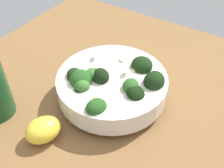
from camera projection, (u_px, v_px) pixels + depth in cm
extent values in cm
cube|color=brown|center=(102.00, 95.00, 62.48)|extent=(71.05, 71.05, 4.12)
cylinder|color=silver|center=(112.00, 95.00, 58.52)|extent=(12.55, 12.55, 1.49)
cylinder|color=silver|center=(112.00, 85.00, 56.51)|extent=(22.82, 22.82, 4.46)
cylinder|color=beige|center=(112.00, 78.00, 55.27)|extent=(19.60, 19.60, 0.80)
cylinder|color=#3C7A32|center=(81.00, 86.00, 54.83)|extent=(1.68, 1.58, 1.62)
ellipsoid|color=#23511C|center=(81.00, 80.00, 53.64)|extent=(5.92, 5.61, 4.60)
cylinder|color=#589D47|center=(135.00, 100.00, 52.40)|extent=(1.39, 1.53, 1.75)
ellipsoid|color=black|center=(135.00, 93.00, 51.21)|extent=(4.45, 4.88, 3.70)
cylinder|color=#589D47|center=(130.00, 92.00, 53.12)|extent=(1.63, 1.42, 1.51)
ellipsoid|color=#2D6023|center=(131.00, 86.00, 52.02)|extent=(4.19, 4.16, 3.88)
cylinder|color=#3C7A32|center=(80.00, 95.00, 53.69)|extent=(0.93, 1.27, 1.56)
ellipsoid|color=black|center=(79.00, 90.00, 52.74)|extent=(3.43, 3.37, 3.04)
cylinder|color=#2F662B|center=(81.00, 91.00, 54.04)|extent=(1.75, 1.84, 1.75)
ellipsoid|color=#386B2B|center=(81.00, 85.00, 52.90)|extent=(5.29, 5.20, 3.90)
cylinder|color=#2F662B|center=(93.00, 79.00, 55.52)|extent=(1.27, 1.45, 1.25)
ellipsoid|color=#386B2B|center=(93.00, 74.00, 54.62)|extent=(4.29, 4.23, 3.28)
cylinder|color=#3C7A32|center=(153.00, 89.00, 54.67)|extent=(1.80, 1.80, 2.07)
ellipsoid|color=black|center=(154.00, 81.00, 53.27)|extent=(5.57, 5.64, 5.96)
cylinder|color=#589D47|center=(76.00, 82.00, 55.99)|extent=(1.59, 1.55, 1.39)
ellipsoid|color=black|center=(75.00, 76.00, 54.94)|extent=(5.15, 5.61, 3.71)
cylinder|color=#2F662B|center=(97.00, 114.00, 49.95)|extent=(1.51, 1.47, 1.19)
ellipsoid|color=#23511C|center=(96.00, 108.00, 48.82)|extent=(5.14, 4.82, 5.00)
cylinder|color=#2F662B|center=(141.00, 73.00, 58.22)|extent=(1.91, 2.02, 1.83)
ellipsoid|color=black|center=(142.00, 66.00, 56.91)|extent=(5.69, 5.30, 4.63)
cylinder|color=#2F662B|center=(101.00, 83.00, 55.39)|extent=(1.91, 2.07, 1.87)
ellipsoid|color=black|center=(101.00, 76.00, 54.12)|extent=(4.79, 4.83, 3.84)
ellipsoid|color=#DBBC84|center=(127.00, 69.00, 54.92)|extent=(1.94, 1.50, 1.14)
ellipsoid|color=#DBBC84|center=(134.00, 71.00, 56.15)|extent=(2.06, 1.40, 1.26)
ellipsoid|color=#DBBC84|center=(95.00, 54.00, 58.79)|extent=(1.88, 2.01, 1.23)
ellipsoid|color=#DBBC84|center=(97.00, 98.00, 49.79)|extent=(1.34, 1.87, 1.11)
ellipsoid|color=#DBBC84|center=(122.00, 61.00, 58.73)|extent=(1.57, 1.96, 1.10)
ellipsoid|color=yellow|center=(43.00, 130.00, 49.69)|extent=(8.25, 7.48, 4.60)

